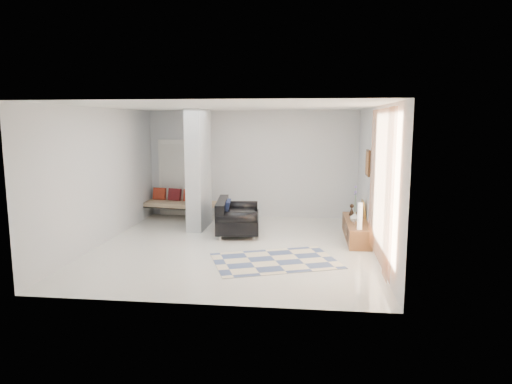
# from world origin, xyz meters

# --- Properties ---
(floor) EXTENTS (6.00, 6.00, 0.00)m
(floor) POSITION_xyz_m (0.00, 0.00, 0.00)
(floor) COLOR white
(floor) RESTS_ON ground
(ceiling) EXTENTS (6.00, 6.00, 0.00)m
(ceiling) POSITION_xyz_m (0.00, 0.00, 2.80)
(ceiling) COLOR white
(ceiling) RESTS_ON wall_back
(wall_back) EXTENTS (6.00, 0.00, 6.00)m
(wall_back) POSITION_xyz_m (0.00, 3.00, 1.40)
(wall_back) COLOR silver
(wall_back) RESTS_ON ground
(wall_front) EXTENTS (6.00, 0.00, 6.00)m
(wall_front) POSITION_xyz_m (0.00, -3.00, 1.40)
(wall_front) COLOR silver
(wall_front) RESTS_ON ground
(wall_left) EXTENTS (0.00, 6.00, 6.00)m
(wall_left) POSITION_xyz_m (-2.75, 0.00, 1.40)
(wall_left) COLOR silver
(wall_left) RESTS_ON ground
(wall_right) EXTENTS (0.00, 6.00, 6.00)m
(wall_right) POSITION_xyz_m (2.75, 0.00, 1.40)
(wall_right) COLOR silver
(wall_right) RESTS_ON ground
(partition_column) EXTENTS (0.35, 1.20, 2.80)m
(partition_column) POSITION_xyz_m (-1.10, 1.60, 1.40)
(partition_column) COLOR #B2B6BA
(partition_column) RESTS_ON floor
(hallway_door) EXTENTS (0.85, 0.06, 2.04)m
(hallway_door) POSITION_xyz_m (-2.10, 2.96, 1.02)
(hallway_door) COLOR white
(hallway_door) RESTS_ON floor
(curtain) EXTENTS (0.00, 2.55, 2.55)m
(curtain) POSITION_xyz_m (2.67, -1.15, 1.45)
(curtain) COLOR orange
(curtain) RESTS_ON wall_right
(wall_art) EXTENTS (0.04, 0.45, 0.55)m
(wall_art) POSITION_xyz_m (2.72, 0.90, 1.65)
(wall_art) COLOR #341D0E
(wall_art) RESTS_ON wall_right
(media_console) EXTENTS (0.45, 1.97, 0.80)m
(media_console) POSITION_xyz_m (2.52, 0.90, 0.20)
(media_console) COLOR brown
(media_console) RESTS_ON floor
(loveseat) EXTENTS (1.09, 1.67, 0.76)m
(loveseat) POSITION_xyz_m (-0.16, 1.14, 0.36)
(loveseat) COLOR silver
(loveseat) RESTS_ON floor
(daybed) EXTENTS (2.06, 1.15, 0.77)m
(daybed) POSITION_xyz_m (-1.92, 2.56, 0.41)
(daybed) COLOR black
(daybed) RESTS_ON floor
(area_rug) EXTENTS (2.56, 2.12, 0.01)m
(area_rug) POSITION_xyz_m (0.90, -0.90, 0.01)
(area_rug) COLOR beige
(area_rug) RESTS_ON floor
(cylinder_lamp) EXTENTS (0.10, 0.10, 0.53)m
(cylinder_lamp) POSITION_xyz_m (2.50, 0.11, 0.67)
(cylinder_lamp) COLOR white
(cylinder_lamp) RESTS_ON media_console
(bronze_figurine) EXTENTS (0.14, 0.14, 0.26)m
(bronze_figurine) POSITION_xyz_m (2.47, 1.48, 0.53)
(bronze_figurine) COLOR black
(bronze_figurine) RESTS_ON media_console
(vase) EXTENTS (0.20, 0.20, 0.21)m
(vase) POSITION_xyz_m (2.47, 0.79, 0.51)
(vase) COLOR silver
(vase) RESTS_ON media_console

